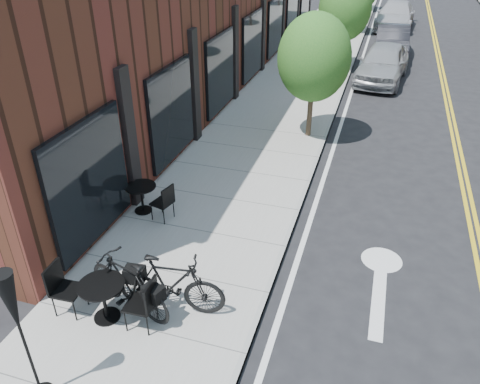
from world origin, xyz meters
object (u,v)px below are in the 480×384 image
(bicycle_right, at_px, (171,285))
(parked_car_a, at_px, (383,63))
(bicycle_left, at_px, (128,285))
(bistro_set_b, at_px, (103,296))
(patio_umbrella, at_px, (14,313))
(bistro_set_c, at_px, (142,195))
(parked_car_b, at_px, (392,41))
(parked_car_c, at_px, (395,15))

(bicycle_right, bearing_deg, parked_car_a, -18.31)
(bicycle_left, bearing_deg, bicycle_right, 123.74)
(bistro_set_b, distance_m, patio_umbrella, 2.04)
(bicycle_right, xyz_separation_m, bistro_set_c, (-2.04, 2.78, -0.13))
(patio_umbrella, bearing_deg, parked_car_a, 77.03)
(bicycle_left, height_order, bistro_set_c, bicycle_left)
(bicycle_right, xyz_separation_m, bistro_set_b, (-1.04, -0.53, -0.08))
(patio_umbrella, xyz_separation_m, parked_car_b, (4.30, 21.95, -1.06))
(bistro_set_b, xyz_separation_m, bistro_set_c, (-1.00, 3.32, -0.05))
(bistro_set_b, xyz_separation_m, parked_car_c, (4.20, 27.40, 0.16))
(bicycle_left, bearing_deg, bistro_set_b, -26.67)
(bicycle_left, relative_size, parked_car_c, 0.35)
(bistro_set_b, relative_size, parked_car_a, 0.40)
(bistro_set_c, relative_size, parked_car_c, 0.32)
(bicycle_left, relative_size, patio_umbrella, 0.81)
(bicycle_right, distance_m, parked_car_b, 20.01)
(parked_car_c, bearing_deg, bistro_set_c, -98.50)
(bistro_set_c, distance_m, parked_car_c, 24.64)
(patio_umbrella, distance_m, parked_car_c, 29.40)
(bistro_set_c, bearing_deg, parked_car_a, 82.51)
(bicycle_right, relative_size, parked_car_a, 0.42)
(parked_car_b, bearing_deg, parked_car_c, 88.55)
(parked_car_b, distance_m, parked_car_c, 7.11)
(bistro_set_b, bearing_deg, bistro_set_c, 103.86)
(bistro_set_c, bearing_deg, bicycle_left, -52.31)
(bistro_set_c, xyz_separation_m, parked_car_b, (5.20, 16.97, 0.17))
(parked_car_a, bearing_deg, parked_car_c, 95.10)
(bistro_set_c, relative_size, patio_umbrella, 0.73)
(parked_car_b, height_order, parked_car_c, parked_car_c)
(bicycle_left, relative_size, bistro_set_c, 1.11)
(patio_umbrella, bearing_deg, bistro_set_b, 86.47)
(bicycle_left, xyz_separation_m, patio_umbrella, (-0.42, -1.99, 1.11))
(parked_car_c, bearing_deg, parked_car_b, -86.31)
(patio_umbrella, bearing_deg, bicycle_left, 78.08)
(bicycle_left, xyz_separation_m, bistro_set_c, (-1.32, 2.99, -0.12))
(bicycle_right, bearing_deg, bistro_set_b, 109.51)
(patio_umbrella, distance_m, parked_car_a, 18.08)
(bistro_set_b, relative_size, parked_car_b, 0.41)
(patio_umbrella, bearing_deg, parked_car_c, 81.58)
(bistro_set_b, distance_m, parked_car_b, 20.72)
(patio_umbrella, bearing_deg, bistro_set_c, 100.21)
(parked_car_b, bearing_deg, bicycle_right, -100.54)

